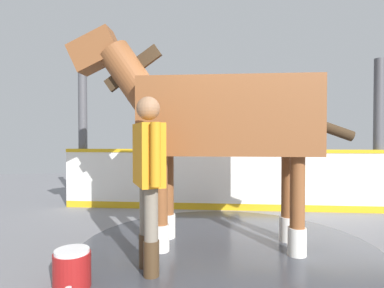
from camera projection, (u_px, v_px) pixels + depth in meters
ground_plane at (248, 238)px, 4.04m from camera, size 16.00×16.00×0.02m
wet_patch at (227, 246)px, 3.72m from camera, size 3.51×3.51×0.00m
barrier_wall at (225, 182)px, 5.55m from camera, size 5.65×1.57×1.08m
roof_post_near at (83, 136)px, 5.85m from camera, size 0.16×0.16×2.65m
roof_post_far at (378, 136)px, 5.39m from camera, size 0.16×0.16×2.65m
horse at (217, 121)px, 3.70m from camera, size 3.31×1.34×2.62m
handler at (148, 171)px, 2.99m from camera, size 0.30×0.67×1.68m
wash_bucket at (72, 269)px, 2.69m from camera, size 0.32×0.32×0.33m
bottle_shampoo at (73, 256)px, 3.19m from camera, size 0.08×0.08×0.18m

